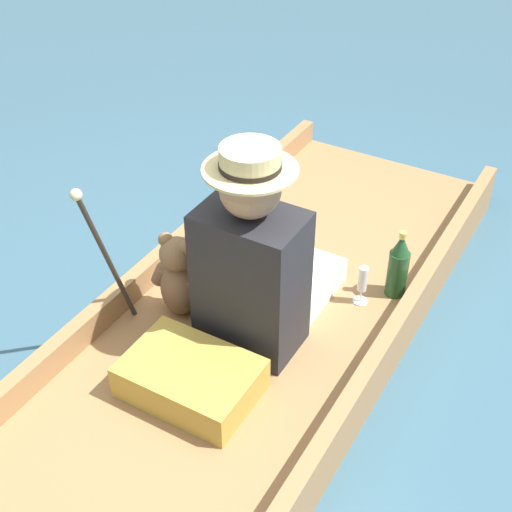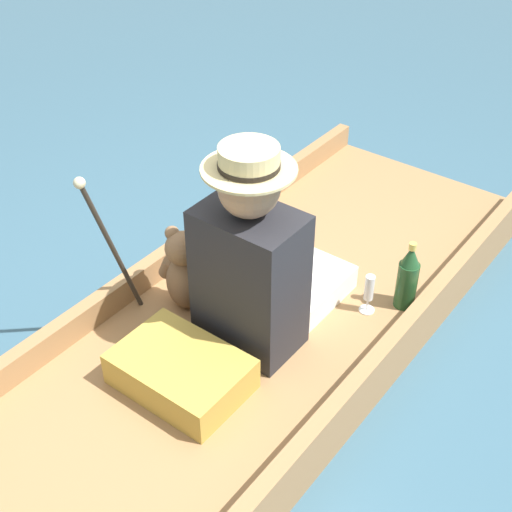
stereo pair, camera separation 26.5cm
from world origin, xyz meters
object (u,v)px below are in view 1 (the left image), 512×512
seated_person (258,265)px  walking_cane (102,247)px  champagne_bottle (398,266)px  teddy_bear (179,277)px  wine_glass (362,282)px

seated_person → walking_cane: 0.59m
champagne_bottle → teddy_bear: bearing=-142.6°
wine_glass → champagne_bottle: (0.11, 0.13, 0.04)m
teddy_bear → wine_glass: teddy_bear is taller
teddy_bear → walking_cane: size_ratio=0.54×
teddy_bear → champagne_bottle: size_ratio=1.21×
champagne_bottle → seated_person: bearing=-128.5°
seated_person → wine_glass: bearing=59.6°
teddy_bear → champagne_bottle: teddy_bear is taller
seated_person → teddy_bear: (-0.33, -0.06, -0.15)m
teddy_bear → wine_glass: (0.63, 0.43, -0.07)m
teddy_bear → wine_glass: size_ratio=2.12×
seated_person → champagne_bottle: 0.66m
wine_glass → walking_cane: size_ratio=0.25×
wine_glass → champagne_bottle: bearing=50.6°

